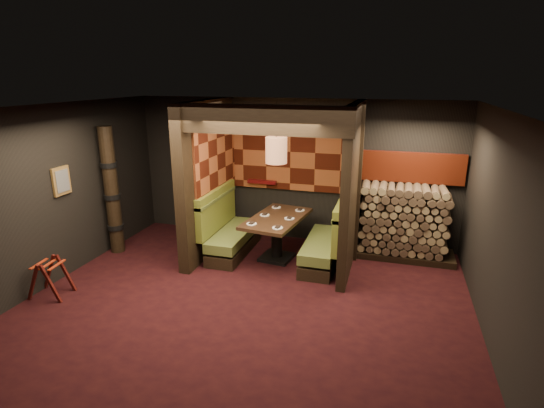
{
  "coord_description": "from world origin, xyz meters",
  "views": [
    {
      "loc": [
        1.94,
        -5.37,
        3.26
      ],
      "look_at": [
        0.0,
        1.3,
        1.15
      ],
      "focal_mm": 28.0,
      "sensor_mm": 36.0,
      "label": 1
    }
  ],
  "objects_px": {
    "booth_bench_left": "(229,232)",
    "firewood_stack": "(408,223)",
    "pendant_lamp": "(276,150)",
    "luggage_rack": "(50,276)",
    "booth_bench_right": "(328,243)",
    "totem_column": "(112,192)",
    "dining_table": "(277,229)"
  },
  "relations": [
    {
      "from": "booth_bench_left",
      "to": "firewood_stack",
      "type": "relative_size",
      "value": 0.92
    },
    {
      "from": "pendant_lamp",
      "to": "luggage_rack",
      "type": "bearing_deg",
      "value": -143.15
    },
    {
      "from": "booth_bench_right",
      "to": "totem_column",
      "type": "bearing_deg",
      "value": -172.14
    },
    {
      "from": "luggage_rack",
      "to": "totem_column",
      "type": "relative_size",
      "value": 0.27
    },
    {
      "from": "dining_table",
      "to": "luggage_rack",
      "type": "bearing_deg",
      "value": -142.54
    },
    {
      "from": "firewood_stack",
      "to": "booth_bench_right",
      "type": "bearing_deg",
      "value": -152.65
    },
    {
      "from": "luggage_rack",
      "to": "pendant_lamp",
      "type": "bearing_deg",
      "value": 36.85
    },
    {
      "from": "luggage_rack",
      "to": "firewood_stack",
      "type": "distance_m",
      "value": 6.07
    },
    {
      "from": "dining_table",
      "to": "totem_column",
      "type": "bearing_deg",
      "value": -170.63
    },
    {
      "from": "dining_table",
      "to": "pendant_lamp",
      "type": "xyz_separation_m",
      "value": [
        0.0,
        -0.05,
        1.46
      ]
    },
    {
      "from": "pendant_lamp",
      "to": "luggage_rack",
      "type": "distance_m",
      "value": 4.1
    },
    {
      "from": "booth_bench_right",
      "to": "dining_table",
      "type": "height_order",
      "value": "booth_bench_right"
    },
    {
      "from": "booth_bench_left",
      "to": "booth_bench_right",
      "type": "xyz_separation_m",
      "value": [
        1.89,
        0.0,
        0.0
      ]
    },
    {
      "from": "booth_bench_right",
      "to": "firewood_stack",
      "type": "relative_size",
      "value": 0.92
    },
    {
      "from": "totem_column",
      "to": "dining_table",
      "type": "bearing_deg",
      "value": 9.37
    },
    {
      "from": "booth_bench_right",
      "to": "totem_column",
      "type": "relative_size",
      "value": 0.67
    },
    {
      "from": "dining_table",
      "to": "totem_column",
      "type": "distance_m",
      "value": 3.15
    },
    {
      "from": "booth_bench_left",
      "to": "dining_table",
      "type": "xyz_separation_m",
      "value": [
        0.96,
        -0.05,
        0.18
      ]
    },
    {
      "from": "totem_column",
      "to": "booth_bench_right",
      "type": "bearing_deg",
      "value": 7.86
    },
    {
      "from": "dining_table",
      "to": "totem_column",
      "type": "height_order",
      "value": "totem_column"
    },
    {
      "from": "dining_table",
      "to": "firewood_stack",
      "type": "relative_size",
      "value": 0.95
    },
    {
      "from": "luggage_rack",
      "to": "totem_column",
      "type": "xyz_separation_m",
      "value": [
        -0.08,
        1.77,
        0.87
      ]
    },
    {
      "from": "booth_bench_right",
      "to": "firewood_stack",
      "type": "height_order",
      "value": "firewood_stack"
    },
    {
      "from": "booth_bench_right",
      "to": "dining_table",
      "type": "distance_m",
      "value": 0.95
    },
    {
      "from": "dining_table",
      "to": "firewood_stack",
      "type": "bearing_deg",
      "value": 18.11
    },
    {
      "from": "booth_bench_left",
      "to": "pendant_lamp",
      "type": "xyz_separation_m",
      "value": [
        0.96,
        -0.1,
        1.64
      ]
    },
    {
      "from": "booth_bench_right",
      "to": "firewood_stack",
      "type": "xyz_separation_m",
      "value": [
        1.35,
        0.7,
        0.28
      ]
    },
    {
      "from": "pendant_lamp",
      "to": "luggage_rack",
      "type": "xyz_separation_m",
      "value": [
        -2.97,
        -2.23,
        -1.72
      ]
    },
    {
      "from": "pendant_lamp",
      "to": "totem_column",
      "type": "relative_size",
      "value": 0.43
    },
    {
      "from": "booth_bench_left",
      "to": "firewood_stack",
      "type": "bearing_deg",
      "value": 12.17
    },
    {
      "from": "booth_bench_left",
      "to": "dining_table",
      "type": "relative_size",
      "value": 0.97
    },
    {
      "from": "pendant_lamp",
      "to": "dining_table",
      "type": "bearing_deg",
      "value": 90.0
    }
  ]
}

